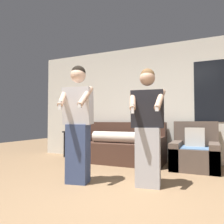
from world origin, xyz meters
TOP-DOWN VIEW (x-y plane):
  - ground_plane at (0.00, 0.00)m, footprint 14.00×14.00m
  - wall_back at (0.02, 2.83)m, footprint 6.57×0.07m
  - couch at (-0.87, 2.35)m, footprint 2.00×0.88m
  - armchair at (0.73, 2.33)m, footprint 0.85×0.91m
  - side_table at (-2.21, 2.56)m, footprint 0.47×0.42m
  - person_left at (-0.81, 0.56)m, footprint 0.48×0.53m
  - person_right at (0.19, 0.82)m, footprint 0.51×0.51m

SIDE VIEW (x-z plane):
  - ground_plane at x=0.00m, z-range 0.00..0.00m
  - armchair at x=0.73m, z-range -0.16..0.76m
  - couch at x=-0.87m, z-range -0.13..0.77m
  - side_table at x=-2.21m, z-range 0.14..0.95m
  - person_right at x=0.19m, z-range 0.01..1.68m
  - person_left at x=-0.81m, z-range 0.02..1.78m
  - wall_back at x=0.02m, z-range 0.00..2.70m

